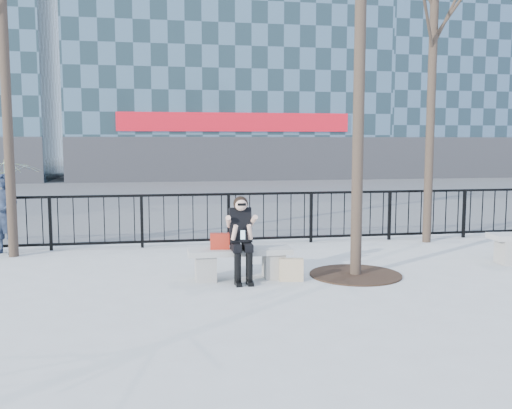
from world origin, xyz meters
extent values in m
plane|color=#9E9D98|center=(0.00, 0.00, 0.00)|extent=(120.00, 120.00, 0.00)
cube|color=#474747|center=(0.00, 15.00, 0.00)|extent=(60.00, 23.00, 0.01)
cube|color=black|center=(0.00, 3.00, 1.08)|extent=(14.00, 0.05, 0.05)
cube|color=black|center=(0.00, 3.00, 0.12)|extent=(14.00, 0.05, 0.05)
cube|color=#2D2D30|center=(3.00, 21.96, 1.20)|extent=(18.00, 0.08, 2.40)
cube|color=#B30B19|center=(3.00, 21.90, 3.20)|extent=(12.60, 0.12, 1.00)
cube|color=#455E6F|center=(20.00, 27.00, 10.00)|extent=(16.00, 10.00, 20.00)
cylinder|color=black|center=(1.90, -0.10, 3.75)|extent=(0.18, 0.18, 7.50)
cylinder|color=black|center=(-4.00, 2.50, 3.25)|extent=(0.18, 0.18, 6.50)
cylinder|color=black|center=(4.50, 2.60, 3.50)|extent=(0.18, 0.18, 7.00)
cylinder|color=black|center=(1.90, -0.10, 0.01)|extent=(1.50, 1.50, 0.02)
cube|color=gray|center=(-0.55, 0.00, 0.20)|extent=(0.32, 0.38, 0.40)
cube|color=gray|center=(0.55, 0.00, 0.20)|extent=(0.32, 0.38, 0.40)
cube|color=gray|center=(0.00, 0.00, 0.45)|extent=(1.65, 0.46, 0.09)
cube|color=gray|center=(4.92, 0.28, 0.22)|extent=(0.35, 0.41, 0.43)
cube|color=#A22113|center=(-0.32, 0.02, 0.62)|extent=(0.32, 0.17, 0.25)
cube|color=#C7B18C|center=(0.78, -0.27, 0.18)|extent=(0.40, 0.20, 0.36)
imported|color=black|center=(-4.20, 2.80, 0.78)|extent=(0.67, 0.57, 1.57)
imported|color=yellow|center=(-5.26, 7.19, 0.85)|extent=(2.12, 2.15, 1.71)
camera|label=1|loc=(-1.30, -8.84, 2.20)|focal=40.00mm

